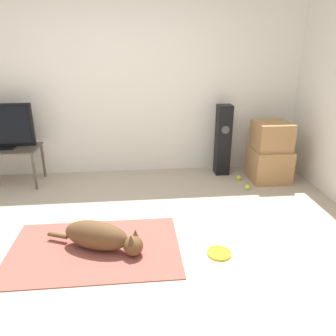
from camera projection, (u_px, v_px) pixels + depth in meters
ground_plane at (120, 250)px, 3.06m from camera, size 12.00×12.00×0.00m
wall_back at (121, 85)px, 4.56m from camera, size 8.00×0.06×2.55m
area_rug at (95, 249)px, 3.07m from camera, size 1.59×1.01×0.01m
dog at (101, 237)px, 3.02m from camera, size 0.92×0.46×0.28m
frisbee at (219, 253)px, 3.00m from camera, size 0.22×0.22×0.03m
cardboard_box_lower at (269, 164)px, 4.59m from camera, size 0.51×0.51×0.45m
cardboard_box_upper at (272, 136)px, 4.45m from camera, size 0.47×0.47×0.37m
floor_speaker at (223, 140)px, 4.71m from camera, size 0.20×0.21×1.02m
tv_stand at (4, 153)px, 4.36m from camera, size 0.91×0.51×0.51m
tennis_ball_by_boxes at (247, 187)px, 4.33m from camera, size 0.07×0.07×0.07m
tennis_ball_near_speaker at (239, 178)px, 4.64m from camera, size 0.07×0.07×0.07m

